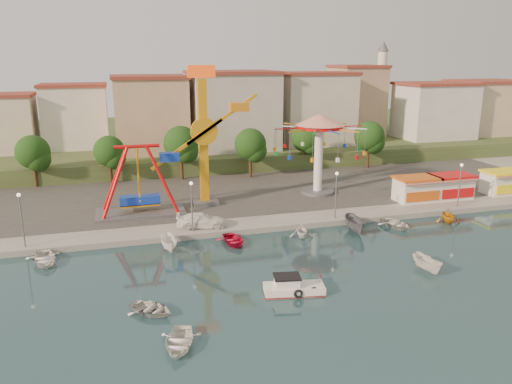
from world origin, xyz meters
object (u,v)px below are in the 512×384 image
object	(u,v)px
wave_swinger	(319,136)
cabin_motorboat	(293,288)
pirate_ship_ride	(139,181)
van	(201,220)
rowboat_a	(151,309)
skiff	(427,264)
kamikaze_tower	(207,141)

from	to	relation	value
wave_swinger	cabin_motorboat	distance (m)	29.23
pirate_ship_ride	van	distance (m)	9.42
rowboat_a	skiff	world-z (taller)	skiff
pirate_ship_ride	skiff	size ratio (longest dim) A/B	2.83
wave_swinger	cabin_motorboat	world-z (taller)	wave_swinger
cabin_motorboat	van	xyz separation A→B (m)	(-4.47, 15.96, 0.90)
wave_swinger	rowboat_a	distance (m)	35.48
wave_swinger	cabin_motorboat	size ratio (longest dim) A/B	2.33
wave_swinger	pirate_ship_ride	bearing A→B (deg)	-173.56
pirate_ship_ride	cabin_motorboat	size ratio (longest dim) A/B	2.01
rowboat_a	skiff	bearing A→B (deg)	-43.80
wave_swinger	rowboat_a	xyz separation A→B (m)	(-23.52, -25.39, -7.83)
wave_swinger	van	xyz separation A→B (m)	(-17.05, -9.26, -6.85)
rowboat_a	kamikaze_tower	bearing A→B (deg)	23.99
pirate_ship_ride	van	world-z (taller)	pirate_ship_ride
skiff	van	size ratio (longest dim) A/B	0.69
wave_swinger	rowboat_a	size ratio (longest dim) A/B	3.33
wave_swinger	skiff	xyz separation A→B (m)	(0.11, -24.42, -7.51)
rowboat_a	pirate_ship_ride	bearing A→B (deg)	42.47
rowboat_a	van	size ratio (longest dim) A/B	0.68
wave_swinger	kamikaze_tower	bearing A→B (deg)	-176.02
kamikaze_tower	van	distance (m)	11.08
van	skiff	bearing A→B (deg)	-121.06
van	kamikaze_tower	bearing A→B (deg)	-5.44
rowboat_a	cabin_motorboat	bearing A→B (deg)	-45.30
kamikaze_tower	wave_swinger	bearing A→B (deg)	3.98
cabin_motorboat	kamikaze_tower	bearing A→B (deg)	105.32
kamikaze_tower	wave_swinger	xyz separation A→B (m)	(14.72, 1.02, -0.18)
cabin_motorboat	pirate_ship_ride	bearing A→B (deg)	124.92
kamikaze_tower	skiff	world-z (taller)	kamikaze_tower
pirate_ship_ride	wave_swinger	size ratio (longest dim) A/B	0.86
wave_swinger	skiff	world-z (taller)	wave_swinger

